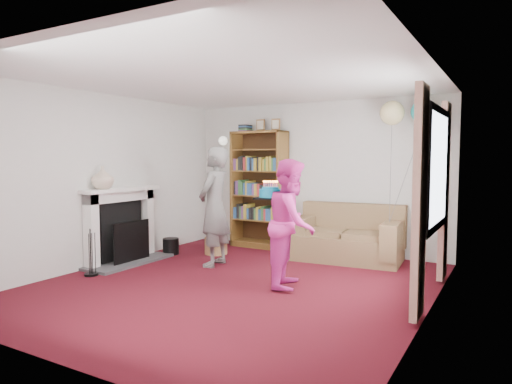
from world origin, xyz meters
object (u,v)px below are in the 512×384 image
Objects in this scene: bookcase at (260,191)px; birthday_cake at (270,193)px; sofa at (348,239)px; person_striped at (214,207)px; person_magenta at (292,223)px.

birthday_cake is (1.26, -1.98, 0.14)m from bookcase.
bookcase reaches higher than sofa.
person_striped is 5.09× the size of birthday_cake.
sofa is 2.13m from person_striped.
person_striped is at bearing 160.36° from birthday_cake.
person_striped is 1.23m from birthday_cake.
bookcase is at bearing 122.52° from birthday_cake.
sofa is (1.70, -0.24, -0.67)m from bookcase.
bookcase is at bearing 177.05° from person_striped.
sofa is at bearing -7.94° from bookcase.
person_magenta is (-0.13, -1.75, 0.46)m from sofa.
person_striped is at bearing -143.82° from sofa.
person_striped is (-1.57, -1.34, 0.54)m from sofa.
birthday_cake is at bearing -57.48° from bookcase.
bookcase reaches higher than birthday_cake.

